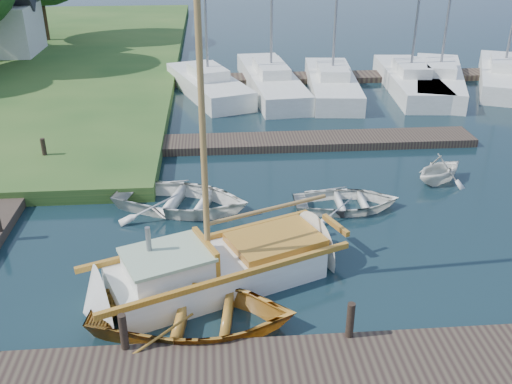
{
  "coord_description": "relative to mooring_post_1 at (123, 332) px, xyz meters",
  "views": [
    {
      "loc": [
        -1.13,
        -13.99,
        8.01
      ],
      "look_at": [
        0.0,
        0.0,
        1.2
      ],
      "focal_mm": 40.0,
      "sensor_mm": 36.0,
      "label": 1
    }
  ],
  "objects": [
    {
      "name": "dinghy",
      "position": [
        1.33,
        0.9,
        -0.24
      ],
      "size": [
        4.77,
        3.67,
        0.91
      ],
      "primitive_type": "imported",
      "rotation": [
        0.0,
        0.0,
        1.44
      ],
      "color": "#9C5D1F",
      "rests_on": "ground"
    },
    {
      "name": "pontoon",
      "position": [
        13.0,
        21.0,
        -0.55
      ],
      "size": [
        30.0,
        1.6,
        0.3
      ],
      "primitive_type": "cube",
      "color": "#2E221D",
      "rests_on": "ground"
    },
    {
      "name": "tender_d",
      "position": [
        9.36,
        7.8,
        -0.15
      ],
      "size": [
        2.76,
        2.67,
        1.11
      ],
      "primitive_type": "imported",
      "rotation": [
        0.0,
        0.0,
        2.15
      ],
      "color": "silver",
      "rests_on": "ground"
    },
    {
      "name": "mooring_post_1",
      "position": [
        0.0,
        0.0,
        0.0
      ],
      "size": [
        0.16,
        0.16,
        0.8
      ],
      "primitive_type": "cylinder",
      "color": "black",
      "rests_on": "near_dock"
    },
    {
      "name": "mooring_post_5",
      "position": [
        -4.0,
        10.0,
        0.0
      ],
      "size": [
        0.16,
        0.16,
        0.8
      ],
      "primitive_type": "cylinder",
      "color": "black",
      "rests_on": "left_dock"
    },
    {
      "name": "tender_c",
      "position": [
        5.84,
        6.1,
        -0.37
      ],
      "size": [
        3.24,
        2.33,
        0.66
      ],
      "primitive_type": "imported",
      "rotation": [
        0.0,
        0.0,
        1.56
      ],
      "color": "silver",
      "rests_on": "ground"
    },
    {
      "name": "far_dock",
      "position": [
        5.0,
        11.5,
        -0.55
      ],
      "size": [
        14.0,
        1.6,
        0.3
      ],
      "primitive_type": "cube",
      "color": "#2E221D",
      "rests_on": "ground"
    },
    {
      "name": "tender_a",
      "position": [
        0.87,
        6.48,
        -0.27
      ],
      "size": [
        4.81,
        4.04,
        0.85
      ],
      "primitive_type": "imported",
      "rotation": [
        0.0,
        0.0,
        1.27
      ],
      "color": "silver",
      "rests_on": "ground"
    },
    {
      "name": "ground",
      "position": [
        3.0,
        5.0,
        -0.7
      ],
      "size": [
        160.0,
        160.0,
        0.0
      ],
      "primitive_type": "plane",
      "color": "black",
      "rests_on": "ground"
    },
    {
      "name": "marina_boat_0",
      "position": [
        1.74,
        18.75,
        -0.12
      ],
      "size": [
        4.41,
        7.47,
        11.38
      ],
      "rotation": [
        0.0,
        0.0,
        1.9
      ],
      "color": "silver",
      "rests_on": "ground"
    },
    {
      "name": "marina_boat_1",
      "position": [
        4.9,
        19.27,
        -0.14
      ],
      "size": [
        2.95,
        9.31,
        10.45
      ],
      "rotation": [
        0.0,
        0.0,
        1.65
      ],
      "color": "silver",
      "rests_on": "ground"
    },
    {
      "name": "marina_boat_4",
      "position": [
        13.47,
        18.79,
        -0.13
      ],
      "size": [
        4.88,
        8.81,
        11.49
      ],
      "rotation": [
        0.0,
        0.0,
        1.24
      ],
      "color": "silver",
      "rests_on": "ground"
    },
    {
      "name": "marina_boat_3",
      "position": [
        11.92,
        18.75,
        -0.12
      ],
      "size": [
        2.89,
        8.33,
        12.53
      ],
      "rotation": [
        0.0,
        0.0,
        1.48
      ],
      "color": "silver",
      "rests_on": "ground"
    },
    {
      "name": "sailboat",
      "position": [
        2.0,
        2.56,
        -0.36
      ],
      "size": [
        7.36,
        4.55,
        9.83
      ],
      "rotation": [
        0.0,
        0.0,
        0.39
      ],
      "color": "silver",
      "rests_on": "ground"
    },
    {
      "name": "marina_boat_2",
      "position": [
        7.87,
        18.47,
        -0.11
      ],
      "size": [
        2.98,
        8.03,
        12.61
      ],
      "rotation": [
        0.0,
        0.0,
        1.47
      ],
      "color": "silver",
      "rests_on": "ground"
    },
    {
      "name": "marina_boat_5",
      "position": [
        17.14,
        19.38,
        -0.14
      ],
      "size": [
        5.4,
        8.58,
        9.89
      ],
      "rotation": [
        0.0,
        0.0,
        1.16
      ],
      "color": "silver",
      "rests_on": "ground"
    },
    {
      "name": "near_dock",
      "position": [
        3.0,
        -1.0,
        -0.55
      ],
      "size": [
        18.0,
        2.2,
        0.3
      ],
      "primitive_type": "cube",
      "color": "#2E221D",
      "rests_on": "ground"
    },
    {
      "name": "mooring_post_2",
      "position": [
        4.5,
        0.0,
        0.0
      ],
      "size": [
        0.16,
        0.16,
        0.8
      ],
      "primitive_type": "cylinder",
      "color": "black",
      "rests_on": "near_dock"
    }
  ]
}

